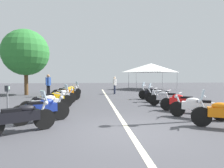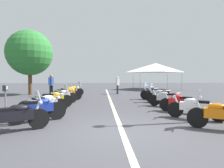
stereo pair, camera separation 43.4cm
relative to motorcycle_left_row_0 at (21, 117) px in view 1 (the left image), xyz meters
name	(u,v)px [view 1 (the left image)]	position (x,y,z in m)	size (l,w,h in m)	color
ground_plane	(129,131)	(-0.12, -3.12, -0.46)	(80.00, 80.00, 0.00)	#424247
lane_centre_stripe	(111,103)	(5.82, -3.12, -0.46)	(23.79, 0.16, 0.01)	beige
motorcycle_left_row_0	(21,117)	(0.00, 0.00, 0.00)	(1.22, 1.79, 1.21)	black
motorcycle_left_row_1	(42,109)	(1.27, -0.26, 0.00)	(1.23, 1.82, 1.02)	black
motorcycle_left_row_2	(46,104)	(2.76, -0.04, -0.01)	(1.18, 1.90, 1.00)	black
motorcycle_left_row_3	(53,99)	(4.27, -0.04, 0.01)	(1.16, 1.94, 1.22)	black
motorcycle_left_row_4	(60,96)	(5.87, -0.13, -0.01)	(1.20, 1.81, 0.99)	black
motorcycle_left_row_5	(65,94)	(7.34, -0.21, -0.01)	(1.08, 1.95, 1.00)	black
motorcycle_left_row_6	(66,92)	(8.71, -0.07, 0.00)	(1.01, 1.94, 1.02)	black
motorcycle_left_row_7	(69,91)	(10.24, -0.10, 0.00)	(1.12, 1.93, 1.20)	black
motorcycle_right_row_1	(197,107)	(1.37, -6.07, -0.02)	(1.32, 1.84, 0.99)	black
motorcycle_right_row_2	(181,102)	(2.75, -6.06, -0.02)	(1.34, 1.63, 0.98)	black
motorcycle_right_row_3	(166,98)	(4.39, -6.00, -0.02)	(1.19, 1.75, 0.98)	black
motorcycle_right_row_4	(160,95)	(5.85, -6.16, -0.01)	(1.15, 1.79, 1.19)	black
motorcycle_right_row_5	(152,93)	(7.34, -6.14, 0.00)	(1.25, 1.78, 1.20)	black
parking_meter	(7,96)	(1.84, 1.14, 0.43)	(0.18, 0.13, 1.29)	slate
bystander_0	(48,84)	(10.03, 1.49, 0.58)	(0.45, 0.34, 1.77)	black
bystander_1	(115,84)	(11.84, -3.99, 0.46)	(0.52, 0.32, 1.58)	#1E2338
roadside_tree_0	(26,53)	(11.62, 3.71, 3.19)	(3.93, 3.93, 5.63)	brown
event_tent	(151,68)	(17.70, -9.14, 2.18)	(5.21, 5.21, 3.20)	white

